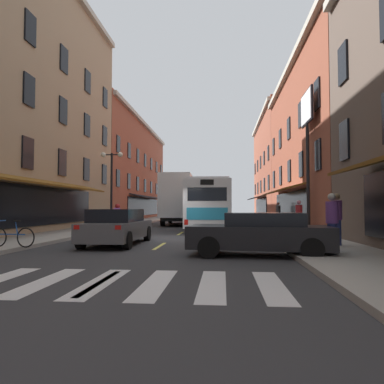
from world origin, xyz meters
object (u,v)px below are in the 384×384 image
object	(u,v)px
pedestrian_near	(299,215)
street_lamp_twin	(112,186)
transit_bus	(211,205)
billboard_sign	(307,126)
sedan_near	(118,227)
pedestrian_far	(337,218)
sedan_mid	(193,214)
bicycle_near	(12,236)
pedestrian_mid	(332,221)
pedestrian_rear	(278,213)
sedan_far	(260,233)
motorcycle_rider	(118,222)
box_truck	(179,200)

from	to	relation	value
pedestrian_near	street_lamp_twin	world-z (taller)	street_lamp_twin
transit_bus	street_lamp_twin	size ratio (longest dim) A/B	2.58
billboard_sign	pedestrian_near	world-z (taller)	billboard_sign
sedan_near	pedestrian_far	world-z (taller)	pedestrian_far
sedan_mid	bicycle_near	size ratio (longest dim) A/B	2.67
transit_bus	street_lamp_twin	bearing A→B (deg)	-154.83
billboard_sign	pedestrian_mid	world-z (taller)	billboard_sign
billboard_sign	pedestrian_rear	distance (m)	9.76
transit_bus	pedestrian_far	bearing A→B (deg)	-67.56
billboard_sign	pedestrian_far	bearing A→B (deg)	-95.39
transit_bus	sedan_far	size ratio (longest dim) A/B	2.84
sedan_mid	sedan_far	xyz separation A→B (m)	(4.65, -30.74, -0.01)
motorcycle_rider	street_lamp_twin	size ratio (longest dim) A/B	0.43
sedan_near	pedestrian_mid	xyz separation A→B (m)	(7.43, -2.72, 0.33)
transit_bus	bicycle_near	size ratio (longest dim) A/B	7.31
sedan_mid	street_lamp_twin	xyz separation A→B (m)	(-3.51, -19.92, 2.14)
pedestrian_mid	street_lamp_twin	world-z (taller)	street_lamp_twin
sedan_near	street_lamp_twin	size ratio (longest dim) A/B	0.98
bicycle_near	street_lamp_twin	world-z (taller)	street_lamp_twin
sedan_mid	sedan_far	size ratio (longest dim) A/B	1.04
pedestrian_near	pedestrian_far	xyz separation A→B (m)	(-0.09, -6.63, 0.04)
box_truck	pedestrian_far	world-z (taller)	box_truck
transit_bus	sedan_near	xyz separation A→B (m)	(-3.31, -10.95, -0.94)
transit_bus	sedan_near	size ratio (longest dim) A/B	2.65
transit_bus	pedestrian_mid	bearing A→B (deg)	-73.20
billboard_sign	pedestrian_far	xyz separation A→B (m)	(-0.65, -6.85, -4.84)
pedestrian_mid	street_lamp_twin	xyz separation A→B (m)	(-10.30, 10.76, 1.79)
pedestrian_mid	pedestrian_rear	distance (m)	17.22
motorcycle_rider	pedestrian_mid	bearing A→B (deg)	-37.55
motorcycle_rider	pedestrian_near	size ratio (longest dim) A/B	1.21
billboard_sign	pedestrian_mid	size ratio (longest dim) A/B	4.41
street_lamp_twin	pedestrian_mid	bearing A→B (deg)	-46.24
motorcycle_rider	street_lamp_twin	distance (m)	4.93
street_lamp_twin	pedestrian_near	bearing A→B (deg)	-11.32
pedestrian_mid	pedestrian_rear	bearing A→B (deg)	-97.83
box_truck	sedan_far	size ratio (longest dim) A/B	1.92
sedan_far	pedestrian_near	size ratio (longest dim) A/B	2.56
transit_bus	bicycle_near	world-z (taller)	transit_bus
box_truck	sedan_far	distance (m)	19.33
box_truck	bicycle_near	size ratio (longest dim) A/B	4.95
billboard_sign	sedan_mid	xyz separation A→B (m)	(-8.18, 21.94, -5.24)
sedan_mid	motorcycle_rider	world-z (taller)	motorcycle_rider
box_truck	motorcycle_rider	distance (m)	12.16
motorcycle_rider	pedestrian_near	distance (m)	9.65
sedan_mid	pedestrian_far	world-z (taller)	pedestrian_far
sedan_near	street_lamp_twin	bearing A→B (deg)	109.65
box_truck	sedan_near	xyz separation A→B (m)	(-0.44, -15.88, -1.37)
billboard_sign	sedan_far	size ratio (longest dim) A/B	1.76
transit_bus	bicycle_near	bearing A→B (deg)	-114.77
pedestrian_near	pedestrian_rear	distance (m)	8.66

